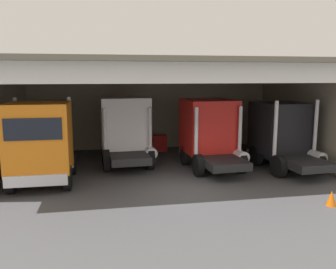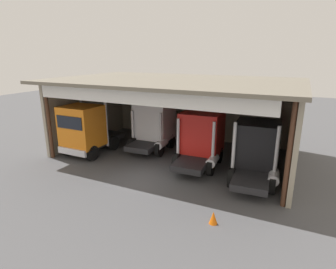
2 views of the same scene
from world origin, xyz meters
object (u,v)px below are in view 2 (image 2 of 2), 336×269
truck_red_center_right_bay (201,137)px  tool_cart (196,136)px  oil_drum (198,136)px  traffic_cone (213,218)px  truck_white_left_bay (154,125)px  truck_black_center_bay (256,150)px  truck_orange_center_left_bay (85,130)px

truck_red_center_right_bay → tool_cart: 4.93m
oil_drum → tool_cart: size_ratio=0.91×
tool_cart → traffic_cone: 11.38m
truck_red_center_right_bay → traffic_cone: size_ratio=8.46×
truck_white_left_bay → oil_drum: (2.33, 3.29, -1.43)m
traffic_cone → truck_red_center_right_bay: bearing=113.9°
truck_red_center_right_bay → tool_cart: (-1.91, 4.34, -1.33)m
truck_white_left_bay → truck_red_center_right_bay: (4.16, -1.37, -0.05)m
truck_black_center_bay → oil_drum: bearing=130.6°
truck_orange_center_left_bay → truck_red_center_right_bay: truck_orange_center_left_bay is taller
truck_white_left_bay → tool_cart: size_ratio=4.39×
truck_orange_center_left_bay → truck_red_center_right_bay: size_ratio=1.05×
truck_orange_center_left_bay → truck_white_left_bay: truck_orange_center_left_bay is taller
truck_black_center_bay → truck_orange_center_left_bay: bearing=-179.0°
truck_red_center_right_bay → truck_black_center_bay: (3.52, -0.84, -0.08)m
truck_red_center_right_bay → oil_drum: (-1.83, 4.67, -1.38)m
truck_white_left_bay → truck_orange_center_left_bay: bearing=-142.4°
truck_orange_center_left_bay → truck_black_center_bay: truck_orange_center_left_bay is taller
tool_cart → truck_orange_center_left_bay: bearing=-134.5°
oil_drum → traffic_cone: size_ratio=1.62×
oil_drum → truck_black_center_bay: bearing=-45.8°
truck_orange_center_left_bay → traffic_cone: (10.59, -4.31, -1.56)m
truck_red_center_right_bay → traffic_cone: 6.82m
truck_black_center_bay → oil_drum: size_ratio=5.22×
truck_white_left_bay → oil_drum: 4.28m
truck_white_left_bay → truck_red_center_right_bay: 4.38m
truck_orange_center_left_bay → tool_cart: bearing=-134.3°
truck_black_center_bay → truck_white_left_bay: bearing=160.3°
tool_cart → oil_drum: bearing=74.8°
truck_red_center_right_bay → traffic_cone: (2.69, -6.07, -1.55)m
tool_cart → traffic_cone: bearing=-66.2°
truck_orange_center_left_bay → truck_white_left_bay: bearing=-139.9°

